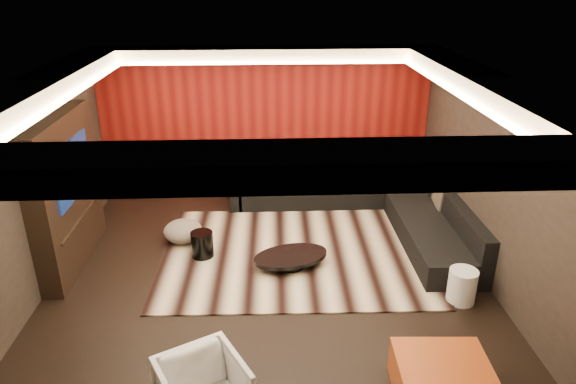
{
  "coord_description": "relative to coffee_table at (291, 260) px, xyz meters",
  "views": [
    {
      "loc": [
        -0.02,
        -6.18,
        3.98
      ],
      "look_at": [
        0.3,
        0.6,
        1.05
      ],
      "focal_mm": 32.0,
      "sensor_mm": 36.0,
      "label": 1
    }
  ],
  "objects": [
    {
      "name": "floor",
      "position": [
        -0.32,
        -0.26,
        -0.12
      ],
      "size": [
        6.0,
        6.0,
        0.02
      ],
      "primitive_type": "cube",
      "color": "black",
      "rests_on": "ground"
    },
    {
      "name": "ceiling",
      "position": [
        -0.32,
        -0.26,
        2.7
      ],
      "size": [
        6.0,
        6.0,
        0.02
      ],
      "primitive_type": "cube",
      "color": "silver",
      "rests_on": "ground"
    },
    {
      "name": "wall_back",
      "position": [
        -0.32,
        2.75,
        1.29
      ],
      "size": [
        6.0,
        0.02,
        2.8
      ],
      "primitive_type": "cube",
      "color": "black",
      "rests_on": "ground"
    },
    {
      "name": "wall_left",
      "position": [
        -3.33,
        -0.26,
        1.29
      ],
      "size": [
        0.02,
        6.0,
        2.8
      ],
      "primitive_type": "cube",
      "color": "black",
      "rests_on": "ground"
    },
    {
      "name": "wall_right",
      "position": [
        2.69,
        -0.26,
        1.29
      ],
      "size": [
        0.02,
        6.0,
        2.8
      ],
      "primitive_type": "cube",
      "color": "black",
      "rests_on": "ground"
    },
    {
      "name": "red_feature_wall",
      "position": [
        -0.32,
        2.71,
        1.29
      ],
      "size": [
        5.98,
        0.05,
        2.78
      ],
      "primitive_type": "cube",
      "color": "#6B0C0A",
      "rests_on": "ground"
    },
    {
      "name": "soffit_back",
      "position": [
        -0.32,
        2.44,
        2.58
      ],
      "size": [
        6.0,
        0.6,
        0.22
      ],
      "primitive_type": "cube",
      "color": "silver",
      "rests_on": "ground"
    },
    {
      "name": "soffit_front",
      "position": [
        -0.32,
        -2.96,
        2.58
      ],
      "size": [
        6.0,
        0.6,
        0.22
      ],
      "primitive_type": "cube",
      "color": "silver",
      "rests_on": "ground"
    },
    {
      "name": "soffit_left",
      "position": [
        -3.02,
        -0.26,
        2.58
      ],
      "size": [
        0.6,
        4.8,
        0.22
      ],
      "primitive_type": "cube",
      "color": "silver",
      "rests_on": "ground"
    },
    {
      "name": "soffit_right",
      "position": [
        2.38,
        -0.26,
        2.58
      ],
      "size": [
        0.6,
        4.8,
        0.22
      ],
      "primitive_type": "cube",
      "color": "silver",
      "rests_on": "ground"
    },
    {
      "name": "cove_back",
      "position": [
        -0.32,
        2.1,
        2.49
      ],
      "size": [
        4.8,
        0.08,
        0.04
      ],
      "primitive_type": "cube",
      "color": "#FFD899",
      "rests_on": "ground"
    },
    {
      "name": "cove_front",
      "position": [
        -0.32,
        -2.62,
        2.49
      ],
      "size": [
        4.8,
        0.08,
        0.04
      ],
      "primitive_type": "cube",
      "color": "#FFD899",
      "rests_on": "ground"
    },
    {
      "name": "cove_left",
      "position": [
        -2.68,
        -0.26,
        2.49
      ],
      "size": [
        0.08,
        4.8,
        0.04
      ],
      "primitive_type": "cube",
      "color": "#FFD899",
      "rests_on": "ground"
    },
    {
      "name": "cove_right",
      "position": [
        2.04,
        -0.26,
        2.49
      ],
      "size": [
        0.08,
        4.8,
        0.04
      ],
      "primitive_type": "cube",
      "color": "#FFD899",
      "rests_on": "ground"
    },
    {
      "name": "tv_surround",
      "position": [
        -3.17,
        0.34,
        0.99
      ],
      "size": [
        0.3,
        2.0,
        2.2
      ],
      "primitive_type": "cube",
      "color": "black",
      "rests_on": "ground"
    },
    {
      "name": "tv_screen",
      "position": [
        -3.01,
        0.34,
        1.34
      ],
      "size": [
        0.04,
        1.3,
        0.8
      ],
      "primitive_type": "cube",
      "color": "black",
      "rests_on": "ground"
    },
    {
      "name": "tv_shelf",
      "position": [
        -3.01,
        0.34,
        0.59
      ],
      "size": [
        0.04,
        1.6,
        0.04
      ],
      "primitive_type": "cube",
      "color": "black",
      "rests_on": "ground"
    },
    {
      "name": "rug",
      "position": [
        0.08,
        0.37,
        -0.1
      ],
      "size": [
        4.06,
        3.08,
        0.02
      ],
      "primitive_type": "cube",
      "rotation": [
        0.0,
        0.0,
        -0.02
      ],
      "color": "beige",
      "rests_on": "floor"
    },
    {
      "name": "coffee_table",
      "position": [
        0.0,
        0.0,
        0.0
      ],
      "size": [
        1.38,
        1.38,
        0.19
      ],
      "primitive_type": "cylinder",
      "rotation": [
        0.0,
        0.0,
        0.3
      ],
      "color": "black",
      "rests_on": "rug"
    },
    {
      "name": "drum_stool",
      "position": [
        -1.31,
        0.35,
        0.1
      ],
      "size": [
        0.44,
        0.44,
        0.39
      ],
      "primitive_type": "cylinder",
      "rotation": [
        0.0,
        0.0,
        0.4
      ],
      "color": "black",
      "rests_on": "rug"
    },
    {
      "name": "striped_pouf",
      "position": [
        -1.67,
        0.85,
        0.08
      ],
      "size": [
        0.68,
        0.68,
        0.34
      ],
      "primitive_type": "ellipsoid",
      "rotation": [
        0.0,
        0.0,
        0.13
      ],
      "color": "beige",
      "rests_on": "rug"
    },
    {
      "name": "white_side_table",
      "position": [
        2.18,
        -0.94,
        0.12
      ],
      "size": [
        0.47,
        0.47,
        0.46
      ],
      "primitive_type": "cylinder",
      "rotation": [
        0.0,
        0.0,
        0.38
      ],
      "color": "white",
      "rests_on": "floor"
    },
    {
      "name": "orange_ottoman",
      "position": [
        1.39,
        -2.59,
        0.09
      ],
      "size": [
        0.96,
        0.96,
        0.41
      ],
      "primitive_type": "cube",
      "rotation": [
        0.0,
        0.0,
        -0.05
      ],
      "color": "#8F3E12",
      "rests_on": "floor"
    },
    {
      "name": "sectional_sofa",
      "position": [
        1.41,
        1.6,
        0.15
      ],
      "size": [
        3.65,
        3.5,
        0.75
      ],
      "color": "black",
      "rests_on": "floor"
    },
    {
      "name": "throw_pillows",
      "position": [
        1.31,
        1.87,
        0.51
      ],
      "size": [
        3.25,
        1.7,
        0.5
      ],
      "color": "#C8AC92",
      "rests_on": "sectional_sofa"
    }
  ]
}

